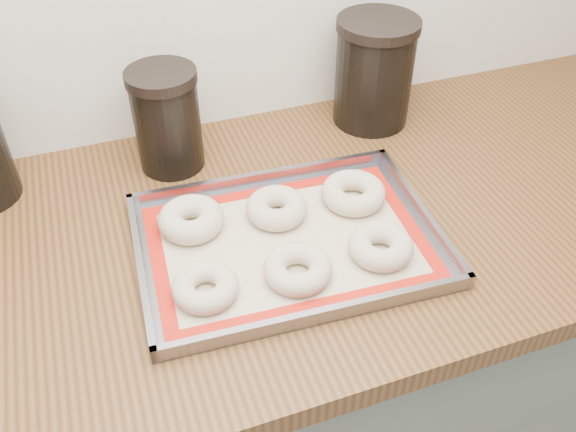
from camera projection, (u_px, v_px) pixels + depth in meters
name	position (u px, v px, depth m)	size (l,w,h in m)	color
cabinet	(265.00, 389.00, 1.29)	(3.00, 0.65, 0.86)	slate
countertop	(258.00, 233.00, 1.00)	(3.06, 0.68, 0.04)	brown
baking_tray	(288.00, 242.00, 0.94)	(0.48, 0.36, 0.03)	gray
baking_mat	(288.00, 243.00, 0.95)	(0.44, 0.31, 0.00)	#C6B793
bagel_front_left	(205.00, 287.00, 0.85)	(0.09, 0.09, 0.03)	beige
bagel_front_mid	(298.00, 269.00, 0.88)	(0.10, 0.10, 0.03)	beige
bagel_front_right	(381.00, 246.00, 0.92)	(0.10, 0.10, 0.04)	beige
bagel_back_left	(191.00, 219.00, 0.96)	(0.10, 0.10, 0.04)	beige
bagel_back_mid	(277.00, 208.00, 0.98)	(0.10, 0.10, 0.04)	beige
bagel_back_right	(353.00, 193.00, 1.01)	(0.11, 0.11, 0.04)	beige
canister_mid	(167.00, 120.00, 1.05)	(0.12, 0.12, 0.18)	black
canister_right	(374.00, 72.00, 1.16)	(0.15, 0.15, 0.21)	black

